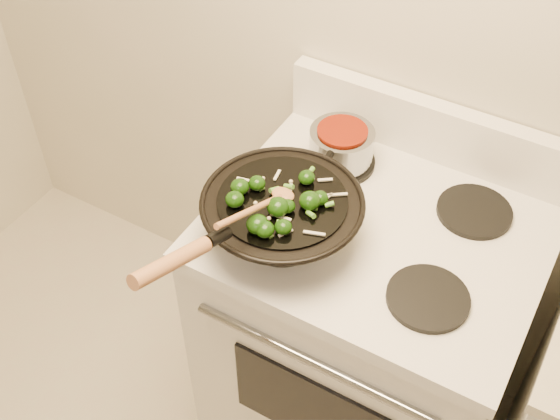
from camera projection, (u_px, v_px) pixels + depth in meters
The scene contains 5 objects.
stove at pixel (364, 333), 1.98m from camera, with size 0.78×0.67×1.08m.
wok at pixel (281, 216), 1.57m from camera, with size 0.37×0.61×0.25m.
stirfry at pixel (276, 204), 1.51m from camera, with size 0.26×0.25×0.04m.
wooden_spoon at pixel (265, 203), 1.49m from camera, with size 0.06×0.24×0.10m.
saucepan at pixel (341, 146), 1.77m from camera, with size 0.16×0.26×0.10m.
Camera 1 is at (0.23, 0.07, 2.13)m, focal length 45.00 mm.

